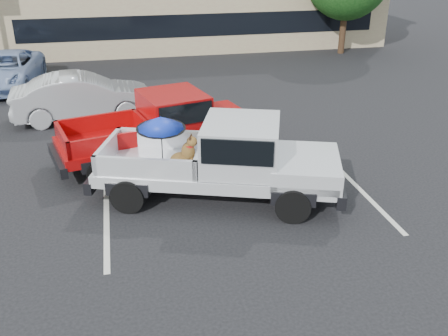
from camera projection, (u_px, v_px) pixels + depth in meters
The scene contains 7 objects.
ground at pixel (259, 240), 10.06m from camera, with size 90.00×90.00×0.00m, color black.
stripe_left at pixel (106, 208), 11.25m from camera, with size 0.12×5.00×0.01m, color silver.
stripe_right at pixel (352, 182), 12.41m from camera, with size 0.12×5.00×0.01m, color silver.
silver_pickup at pixel (231, 156), 11.26m from camera, with size 6.02×3.72×2.06m.
red_pickup at pixel (168, 123), 13.47m from camera, with size 5.71×3.14×1.79m.
silver_sedan at pixel (83, 97), 16.41m from camera, with size 1.59×4.55×1.50m, color #B8BBC0.
blue_suv at pixel (6, 70), 19.94m from camera, with size 2.24×4.87×1.35m, color #8CA4D1.
Camera 1 is at (-2.50, -8.15, 5.59)m, focal length 40.00 mm.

